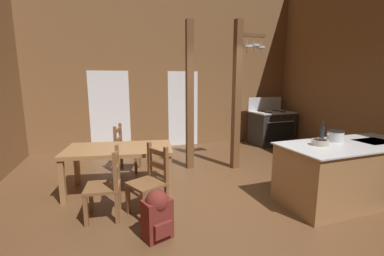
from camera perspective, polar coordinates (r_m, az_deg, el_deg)
name	(u,v)px	position (r m, az deg, el deg)	size (l,w,h in m)	color
ground_plane	(222,206)	(4.21, 6.38, -16.26)	(7.89, 8.10, 0.10)	brown
wall_back	(169,61)	(7.34, -4.92, 14.12)	(7.89, 0.14, 4.62)	brown
glazed_door_back_left	(110,111)	(7.15, -17.27, 3.46)	(1.00, 0.01, 2.05)	white
glazed_panel_back_right	(183,109)	(7.38, -1.94, 4.13)	(0.84, 0.01, 2.05)	white
kitchen_island	(348,172)	(4.70, 30.60, -8.22)	(2.21, 1.09, 0.90)	#9E7044
stove_range	(271,127)	(7.92, 16.70, 0.16)	(1.20, 0.89, 1.32)	#282828
support_post_with_pot_rack	(238,90)	(5.46, 9.97, 8.01)	(0.70, 0.25, 2.97)	brown
support_post_center	(190,97)	(5.37, -0.50, 6.71)	(0.14, 0.14, 2.97)	brown
dining_table	(119,153)	(4.52, -15.39, -5.15)	(1.81, 1.13, 0.74)	#9E7044
ladderback_chair_near_window	(125,149)	(5.51, -14.18, -4.45)	(0.55, 0.55, 0.95)	brown
ladderback_chair_by_post	(107,185)	(3.76, -17.93, -11.69)	(0.48, 0.48, 0.95)	brown
ladderback_chair_at_table_end	(150,181)	(3.77, -9.03, -11.26)	(0.59, 0.59, 0.95)	brown
backpack	(157,213)	(3.23, -7.51, -17.76)	(0.38, 0.37, 0.60)	maroon
stockpot_on_counter	(335,136)	(4.60, 28.50, -1.54)	(0.31, 0.24, 0.16)	silver
mixing_bowl_on_counter	(320,142)	(4.24, 25.85, -2.82)	(0.23, 0.23, 0.08)	#B2A893
bottle_tall_on_counter	(322,133)	(4.56, 26.21, -0.95)	(0.07, 0.07, 0.30)	#1E2328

